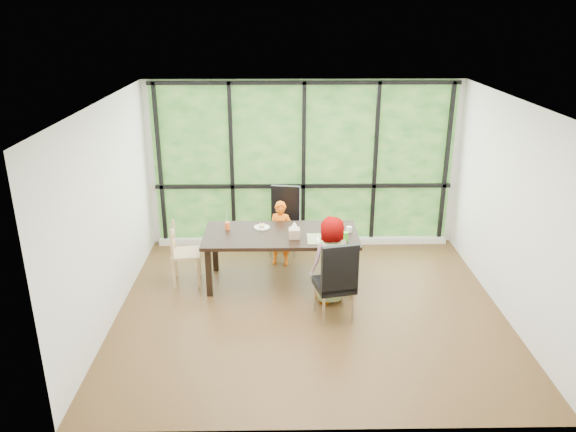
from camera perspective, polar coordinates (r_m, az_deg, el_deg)
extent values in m
plane|color=black|center=(7.45, 2.23, -9.44)|extent=(5.00, 5.00, 0.00)
plane|color=silver|center=(9.01, 1.59, 5.32)|extent=(5.00, 0.00, 5.00)
cube|color=#184516|center=(8.99, 1.60, 5.29)|extent=(4.80, 0.02, 2.65)
cube|color=silver|center=(9.35, 1.54, -2.55)|extent=(4.80, 0.12, 0.10)
cube|color=black|center=(7.96, -0.73, -4.30)|extent=(2.18, 1.04, 0.75)
cube|color=black|center=(8.80, -0.42, -0.62)|extent=(0.52, 0.52, 1.08)
cube|color=black|center=(7.02, 4.77, -6.48)|extent=(0.55, 0.55, 1.08)
cube|color=tan|center=(8.05, -10.41, -3.77)|extent=(0.44, 0.45, 0.90)
imported|color=#EE5C08|center=(8.45, -0.76, -1.79)|extent=(0.42, 0.32, 1.01)
imported|color=gray|center=(7.38, 4.26, -4.51)|extent=(0.69, 0.59, 1.20)
cube|color=tan|center=(7.64, 3.93, -2.34)|extent=(0.52, 0.38, 0.01)
cylinder|color=white|center=(8.01, -2.70, -1.16)|extent=(0.23, 0.23, 0.01)
cylinder|color=white|center=(7.60, 3.71, -2.44)|extent=(0.21, 0.21, 0.01)
cylinder|color=#FF6121|center=(7.98, -6.23, -1.00)|extent=(0.07, 0.07, 0.11)
cylinder|color=#4CCB29|center=(7.57, 5.88, -2.12)|extent=(0.08, 0.08, 0.13)
cylinder|color=white|center=(7.89, 6.28, -1.37)|extent=(0.08, 0.08, 0.08)
cube|color=tan|center=(7.64, 0.66, -1.78)|extent=(0.15, 0.15, 0.13)
cylinder|color=white|center=(7.95, -6.26, -0.38)|extent=(0.01, 0.04, 0.20)
cylinder|color=pink|center=(7.53, 5.91, -1.38)|extent=(0.01, 0.04, 0.20)
cone|color=white|center=(7.60, 0.66, -0.94)|extent=(0.12, 0.12, 0.11)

